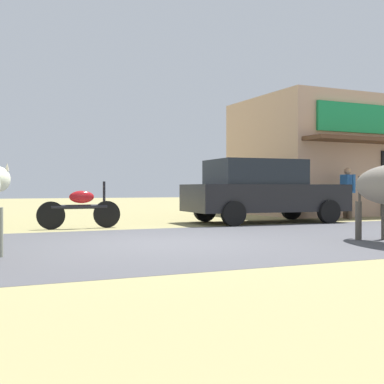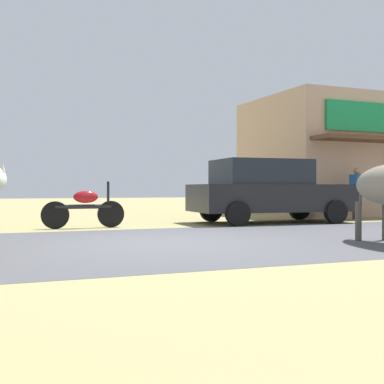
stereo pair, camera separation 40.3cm
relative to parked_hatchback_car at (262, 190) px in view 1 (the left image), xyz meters
The scene contains 6 objects.
ground 5.69m from the parked_hatchback_car, 138.54° to the right, with size 80.00×80.00×0.00m, color #918857.
asphalt_road 5.69m from the parked_hatchback_car, 138.54° to the right, with size 72.00×5.89×0.00m, color #47474B.
storefront_right_club 6.14m from the parked_hatchback_car, 31.44° to the left, with size 6.61×5.32×3.95m.
parked_hatchback_car is the anchor object (origin of this frame).
parked_motorcycle 4.80m from the parked_hatchback_car, behind, with size 1.87×0.25×1.06m.
pedestrian_by_shop 3.18m from the parked_hatchback_car, ahead, with size 0.45×0.61×1.51m.
Camera 1 is at (-3.17, -7.95, 0.90)m, focal length 48.85 mm.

